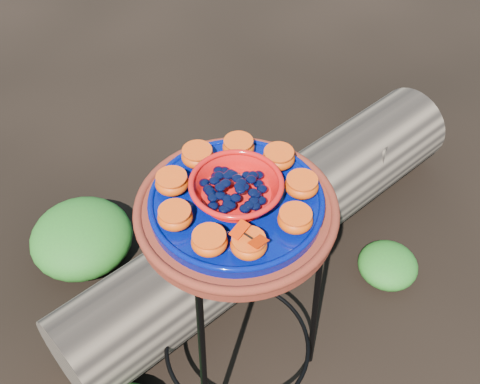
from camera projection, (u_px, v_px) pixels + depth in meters
ground at (237, 369)px, 1.79m from camera, size 60.00×60.00×0.00m
plant_stand at (237, 306)px, 1.53m from camera, size 0.44×0.44×0.70m
terracotta_saucer at (236, 212)px, 1.26m from camera, size 0.42×0.42×0.03m
cobalt_plate at (236, 203)px, 1.24m from camera, size 0.36×0.36×0.02m
red_bowl at (236, 191)px, 1.21m from camera, size 0.18×0.18×0.05m
glass_gems at (236, 178)px, 1.19m from camera, size 0.14×0.14×0.02m
orange_half_0 at (249, 245)px, 1.13m from camera, size 0.07×0.07×0.04m
orange_half_1 at (295, 220)px, 1.17m from camera, size 0.07×0.07×0.04m
orange_half_2 at (302, 186)px, 1.23m from camera, size 0.07×0.07×0.04m
orange_half_3 at (279, 158)px, 1.29m from camera, size 0.07×0.07×0.04m
orange_half_4 at (238, 147)px, 1.31m from camera, size 0.07×0.07×0.04m
orange_half_5 at (198, 156)px, 1.29m from camera, size 0.07×0.07×0.04m
orange_half_6 at (172, 183)px, 1.24m from camera, size 0.07×0.07×0.04m
orange_half_7 at (175, 217)px, 1.18m from camera, size 0.07×0.07×0.04m
orange_half_8 at (209, 242)px, 1.13m from camera, size 0.07×0.07×0.04m
butterfly at (249, 236)px, 1.11m from camera, size 0.09×0.07×0.01m
driftwood_log at (269, 223)px, 1.99m from camera, size 1.56×0.49×0.29m
foliage_right at (388, 264)px, 1.99m from camera, size 0.20×0.20×0.10m
foliage_back at (81, 236)px, 2.02m from camera, size 0.34×0.34×0.17m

